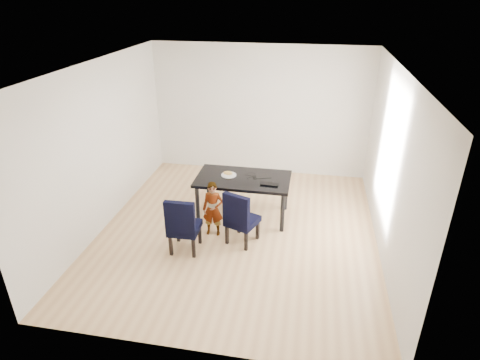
% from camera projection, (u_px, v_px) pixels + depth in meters
% --- Properties ---
extents(floor, '(4.50, 5.00, 0.01)m').
position_uv_depth(floor, '(238.00, 231.00, 6.72)').
color(floor, tan).
rests_on(floor, ground).
extents(ceiling, '(4.50, 5.00, 0.01)m').
position_uv_depth(ceiling, '(237.00, 66.00, 5.53)').
color(ceiling, white).
rests_on(ceiling, wall_back).
extents(wall_back, '(4.50, 0.01, 2.70)m').
position_uv_depth(wall_back, '(260.00, 111.00, 8.34)').
color(wall_back, silver).
rests_on(wall_back, ground).
extents(wall_front, '(4.50, 0.01, 2.70)m').
position_uv_depth(wall_front, '(190.00, 253.00, 3.91)').
color(wall_front, white).
rests_on(wall_front, ground).
extents(wall_left, '(0.01, 5.00, 2.70)m').
position_uv_depth(wall_left, '(101.00, 147.00, 6.49)').
color(wall_left, silver).
rests_on(wall_left, ground).
extents(wall_right, '(0.01, 5.00, 2.70)m').
position_uv_depth(wall_right, '(391.00, 167.00, 5.76)').
color(wall_right, silver).
rests_on(wall_right, ground).
extents(dining_table, '(1.60, 0.90, 0.75)m').
position_uv_depth(dining_table, '(243.00, 197.00, 7.00)').
color(dining_table, black).
rests_on(dining_table, floor).
extents(chair_left, '(0.46, 0.47, 0.93)m').
position_uv_depth(chair_left, '(184.00, 223.00, 6.06)').
color(chair_left, black).
rests_on(chair_left, floor).
extents(chair_right, '(0.57, 0.59, 0.92)m').
position_uv_depth(chair_right, '(243.00, 216.00, 6.25)').
color(chair_right, black).
rests_on(chair_right, floor).
extents(child, '(0.35, 0.24, 0.93)m').
position_uv_depth(child, '(213.00, 209.00, 6.44)').
color(child, red).
rests_on(child, floor).
extents(plate, '(0.30, 0.30, 0.01)m').
position_uv_depth(plate, '(229.00, 175.00, 6.91)').
color(plate, silver).
rests_on(plate, dining_table).
extents(sandwich, '(0.17, 0.09, 0.07)m').
position_uv_depth(sandwich, '(228.00, 173.00, 6.89)').
color(sandwich, '#B48D40').
rests_on(sandwich, plate).
extents(laptop, '(0.31, 0.21, 0.02)m').
position_uv_depth(laptop, '(270.00, 183.00, 6.62)').
color(laptop, black).
rests_on(laptop, dining_table).
extents(cable_tangle, '(0.20, 0.20, 0.01)m').
position_uv_depth(cable_tangle, '(252.00, 178.00, 6.82)').
color(cable_tangle, black).
rests_on(cable_tangle, dining_table).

